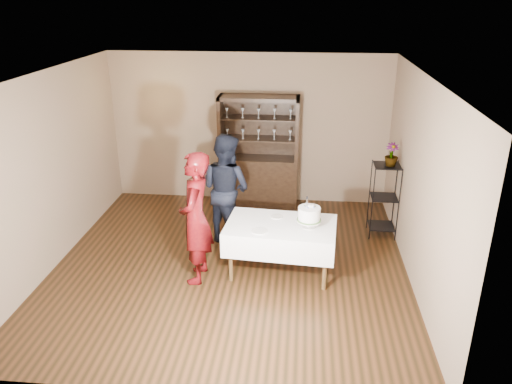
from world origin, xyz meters
TOP-DOWN VIEW (x-y plane):
  - floor at (0.00, 0.00)m, footprint 5.00×5.00m
  - ceiling at (0.00, 0.00)m, footprint 5.00×5.00m
  - back_wall at (0.00, 2.50)m, footprint 5.00×0.02m
  - wall_left at (-2.50, 0.00)m, footprint 0.02×5.00m
  - wall_right at (2.50, 0.00)m, footprint 0.02×5.00m
  - china_hutch at (0.20, 2.25)m, footprint 1.40×0.48m
  - plant_etagere at (2.28, 1.20)m, footprint 0.42×0.42m
  - cake_table at (0.72, -0.11)m, footprint 1.55×1.03m
  - woman at (-0.39, -0.38)m, footprint 0.44×0.67m
  - man at (-0.17, 0.80)m, footprint 1.05×0.99m
  - cake at (1.09, -0.17)m, footprint 0.33×0.33m
  - plate_near at (0.45, -0.35)m, footprint 0.23×0.23m
  - plate_far at (0.65, 0.11)m, footprint 0.19×0.19m
  - potted_plant at (2.32, 1.17)m, footprint 0.20×0.20m

SIDE VIEW (x-z plane):
  - floor at x=0.00m, z-range 0.00..0.00m
  - cake_table at x=0.72m, z-range 0.19..0.93m
  - plant_etagere at x=2.28m, z-range 0.05..1.25m
  - china_hutch at x=0.20m, z-range -0.34..1.66m
  - plate_near at x=0.45m, z-range 0.74..0.75m
  - plate_far at x=0.65m, z-range 0.74..0.75m
  - man at x=-0.17m, z-range 0.00..1.72m
  - woman at x=-0.39m, z-range 0.00..1.81m
  - cake at x=1.09m, z-range 0.69..1.15m
  - back_wall at x=0.00m, z-range 0.00..2.70m
  - wall_left at x=-2.50m, z-range 0.00..2.70m
  - wall_right at x=2.50m, z-range 0.00..2.70m
  - potted_plant at x=2.32m, z-range 1.19..1.54m
  - ceiling at x=0.00m, z-range 2.70..2.70m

